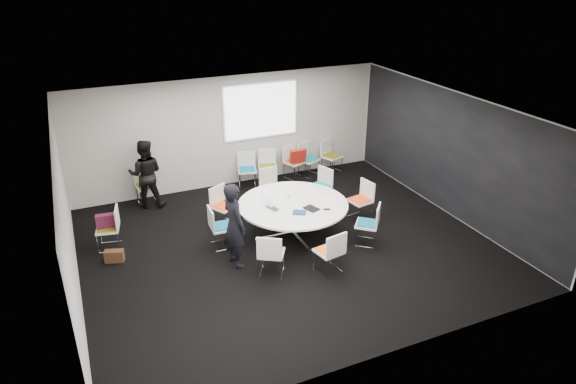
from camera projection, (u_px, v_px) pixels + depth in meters
name	position (u px, v px, depth m)	size (l,w,h in m)	color
room_shell	(291.00, 182.00, 10.00)	(8.08, 7.08, 2.88)	black
conference_table	(293.00, 211.00, 10.75)	(2.30, 2.30, 0.73)	silver
projection_screen	(261.00, 111.00, 12.95)	(1.90, 0.03, 1.35)	white
chair_ring_a	(360.00, 207.00, 11.53)	(0.52, 0.53, 0.88)	silver
chair_ring_b	(320.00, 193.00, 12.21)	(0.58, 0.59, 0.88)	silver
chair_ring_c	(272.00, 194.00, 12.18)	(0.48, 0.47, 0.88)	silver
chair_ring_d	(224.00, 213.00, 11.26)	(0.62, 0.61, 0.88)	silver
chair_ring_e	(222.00, 234.00, 10.41)	(0.47, 0.48, 0.88)	silver
chair_ring_f	(271.00, 261.00, 9.49)	(0.63, 0.62, 0.88)	silver
chair_ring_g	(329.00, 259.00, 9.56)	(0.53, 0.52, 0.88)	silver
chair_ring_h	(367.00, 231.00, 10.52)	(0.64, 0.64, 0.88)	silver
chair_back_a	(247.00, 176.00, 13.15)	(0.56, 0.55, 0.88)	silver
chair_back_b	(268.00, 173.00, 13.34)	(0.57, 0.56, 0.88)	silver
chair_back_c	(294.00, 168.00, 13.66)	(0.58, 0.58, 0.88)	silver
chair_back_d	(309.00, 166.00, 13.81)	(0.60, 0.60, 0.88)	silver
chair_back_e	(331.00, 162.00, 14.03)	(0.60, 0.59, 0.88)	silver
chair_spare_left	(110.00, 236.00, 10.36)	(0.53, 0.54, 0.88)	silver
chair_person_back	(147.00, 192.00, 12.24)	(0.49, 0.48, 0.88)	silver
person_main	(234.00, 225.00, 9.57)	(0.62, 0.40, 1.69)	black
person_back	(146.00, 174.00, 11.88)	(0.80, 0.62, 1.64)	black
laptop	(274.00, 207.00, 10.48)	(0.31, 0.20, 0.02)	#333338
laptop_lid	(267.00, 201.00, 10.49)	(0.30, 0.02, 0.22)	silver
notebook_black	(311.00, 209.00, 10.43)	(0.22, 0.30, 0.02)	black
tablet_folio	(299.00, 212.00, 10.27)	(0.26, 0.20, 0.03)	navy
papers_right	(314.00, 192.00, 11.17)	(0.30, 0.21, 0.00)	white
papers_front	(326.00, 198.00, 10.90)	(0.30, 0.21, 0.00)	white
cup	(289.00, 196.00, 10.90)	(0.08, 0.08, 0.09)	white
phone	(327.00, 209.00, 10.42)	(0.14, 0.07, 0.01)	black
maroon_bag	(106.00, 221.00, 10.21)	(0.40, 0.14, 0.28)	#4F152E
brown_bag	(114.00, 256.00, 9.95)	(0.36, 0.16, 0.24)	#422715
red_jacket	(298.00, 156.00, 13.29)	(0.44, 0.10, 0.35)	maroon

